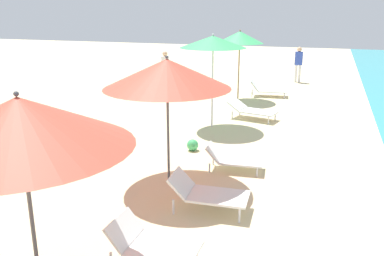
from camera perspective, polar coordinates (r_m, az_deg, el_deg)
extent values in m
cylinder|color=#4C4C51|center=(5.29, -21.58, -12.50)|extent=(0.05, 0.05, 1.94)
cone|color=#E54C38|center=(4.84, -23.13, 0.73)|extent=(2.53, 2.53, 0.58)
sphere|color=#4C4C51|center=(4.77, -23.56, 4.44)|extent=(0.06, 0.06, 0.06)
cube|color=white|center=(5.78, -4.00, -16.60)|extent=(0.95, 0.69, 0.04)
cube|color=white|center=(5.92, -9.55, -13.93)|extent=(0.28, 0.69, 0.35)
cylinder|color=silver|center=(5.98, 0.62, -17.02)|extent=(0.04, 0.04, 0.26)
cylinder|color=silver|center=(6.33, -8.60, -15.17)|extent=(0.04, 0.04, 0.26)
cylinder|color=#4C4C51|center=(8.07, -3.38, -1.24)|extent=(0.05, 0.05, 1.96)
cone|color=#E54C38|center=(7.78, -3.54, 7.67)|extent=(2.48, 2.48, 0.56)
sphere|color=#4C4C51|center=(7.74, -3.58, 9.95)|extent=(0.06, 0.06, 0.06)
cube|color=white|center=(8.95, 6.92, -4.67)|extent=(1.00, 0.67, 0.04)
cube|color=white|center=(8.96, 3.10, -3.36)|extent=(0.36, 0.60, 0.33)
cylinder|color=silver|center=(9.19, 9.36, -5.02)|extent=(0.04, 0.04, 0.20)
cylinder|color=silver|center=(8.75, 9.16, -6.13)|extent=(0.04, 0.04, 0.20)
cylinder|color=silver|center=(9.29, 3.01, -4.57)|extent=(0.04, 0.04, 0.20)
cylinder|color=silver|center=(8.85, 2.49, -5.65)|extent=(0.04, 0.04, 0.20)
cube|color=white|center=(7.15, 3.73, -9.59)|extent=(1.08, 0.75, 0.04)
cube|color=white|center=(7.22, -1.55, -7.71)|extent=(0.38, 0.70, 0.35)
cylinder|color=silver|center=(7.41, 7.39, -10.05)|extent=(0.04, 0.04, 0.28)
cylinder|color=silver|center=(6.91, 6.70, -12.13)|extent=(0.04, 0.04, 0.28)
cylinder|color=silver|center=(7.63, -1.31, -9.12)|extent=(0.04, 0.04, 0.28)
cylinder|color=silver|center=(7.13, -2.65, -11.05)|extent=(0.04, 0.04, 0.28)
cylinder|color=silver|center=(12.02, 2.88, 5.63)|extent=(0.05, 0.05, 2.36)
cone|color=#3FB266|center=(11.84, 2.98, 12.06)|extent=(1.93, 1.93, 0.34)
sphere|color=silver|center=(11.83, 2.99, 13.02)|extent=(0.06, 0.06, 0.06)
cube|color=white|center=(13.10, 9.37, 2.27)|extent=(1.24, 0.91, 0.04)
cube|color=white|center=(13.36, 6.39, 3.30)|extent=(0.57, 0.77, 0.28)
cylinder|color=silver|center=(13.25, 11.66, 1.65)|extent=(0.04, 0.04, 0.25)
cylinder|color=silver|center=(12.72, 10.74, 1.08)|extent=(0.04, 0.04, 0.25)
cylinder|color=silver|center=(13.70, 6.76, 2.37)|extent=(0.04, 0.04, 0.25)
cylinder|color=silver|center=(13.19, 5.68, 1.84)|extent=(0.04, 0.04, 0.25)
cylinder|color=olive|center=(15.87, 6.60, 7.85)|extent=(0.05, 0.05, 2.18)
cone|color=#3FB266|center=(15.73, 6.76, 12.59)|extent=(1.80, 1.80, 0.45)
sphere|color=olive|center=(15.72, 6.79, 13.51)|extent=(0.06, 0.06, 0.06)
cube|color=white|center=(16.80, 11.30, 5.15)|extent=(1.22, 0.78, 0.04)
cube|color=white|center=(16.78, 8.84, 6.00)|extent=(0.41, 0.68, 0.41)
cylinder|color=silver|center=(17.10, 12.88, 4.81)|extent=(0.04, 0.04, 0.22)
cylinder|color=silver|center=(16.56, 12.90, 4.45)|extent=(0.04, 0.04, 0.22)
cylinder|color=silver|center=(17.12, 8.54, 5.06)|extent=(0.04, 0.04, 0.22)
cylinder|color=silver|center=(16.59, 8.42, 4.70)|extent=(0.04, 0.04, 0.22)
cylinder|color=#334CB2|center=(18.24, -3.65, 6.88)|extent=(0.11, 0.11, 0.82)
cylinder|color=#334CB2|center=(18.09, -3.88, 6.79)|extent=(0.11, 0.11, 0.82)
cube|color=silver|center=(18.06, -3.81, 9.09)|extent=(0.24, 0.37, 0.62)
sphere|color=#D8A87F|center=(18.01, -3.83, 10.42)|extent=(0.22, 0.22, 0.22)
cylinder|color=silver|center=(20.44, 14.44, 7.45)|extent=(0.11, 0.11, 0.84)
cylinder|color=silver|center=(20.43, 14.92, 7.41)|extent=(0.11, 0.11, 0.84)
cube|color=#334CB2|center=(20.34, 14.83, 9.48)|extent=(0.37, 0.23, 0.63)
sphere|color=#D8A87F|center=(20.30, 14.92, 10.68)|extent=(0.23, 0.23, 0.23)
sphere|color=#3FB266|center=(10.16, 0.08, -2.42)|extent=(0.29, 0.29, 0.29)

